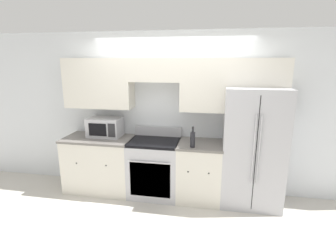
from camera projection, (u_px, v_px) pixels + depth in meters
name	position (u px, v px, depth m)	size (l,w,h in m)	color
ground_plane	(164.00, 205.00, 4.01)	(12.00, 12.00, 0.00)	beige
wall_back	(172.00, 102.00, 4.20)	(8.00, 0.39, 2.60)	silver
lower_cabinets_left	(100.00, 164.00, 4.40)	(1.12, 0.64, 0.92)	silver
lower_cabinets_right	(200.00, 171.00, 4.11)	(0.69, 0.64, 0.92)	silver
oven_range	(155.00, 168.00, 4.23)	(0.79, 0.65, 1.08)	#B7B7BC
refrigerator	(253.00, 147.00, 3.90)	(0.88, 0.72, 1.78)	#B7B7BC
microwave	(105.00, 127.00, 4.34)	(0.54, 0.37, 0.31)	#B7B7BC
bottle	(193.00, 139.00, 3.79)	(0.07, 0.07, 0.31)	black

